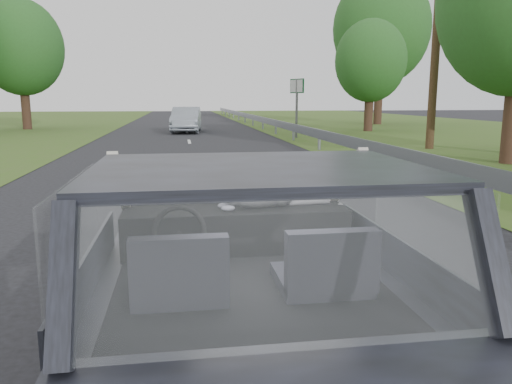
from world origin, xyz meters
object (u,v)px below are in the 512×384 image
object	(u,v)px
subject_car	(247,275)
other_car	(186,120)
cat	(260,195)
highway_sign	(297,109)
utility_pole	(437,20)

from	to	relation	value
subject_car	other_car	bearing A→B (deg)	90.05
subject_car	cat	bearing A→B (deg)	74.14
other_car	cat	bearing A→B (deg)	-84.64
subject_car	highway_sign	bearing A→B (deg)	75.92
highway_sign	subject_car	bearing A→B (deg)	-124.91
cat	highway_sign	size ratio (longest dim) A/B	0.25
cat	other_car	size ratio (longest dim) A/B	0.16
highway_sign	cat	bearing A→B (deg)	-124.85
cat	utility_pole	size ratio (longest dim) A/B	0.07
subject_car	utility_pole	distance (m)	16.61
highway_sign	utility_pole	size ratio (longest dim) A/B	0.30
utility_pole	highway_sign	bearing A→B (deg)	122.26
cat	utility_pole	bearing A→B (deg)	47.53
subject_car	highway_sign	distance (m)	20.06
cat	other_car	bearing A→B (deg)	80.02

